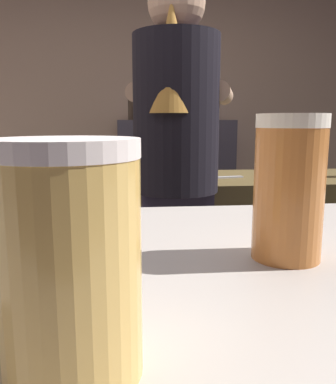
{
  "coord_description": "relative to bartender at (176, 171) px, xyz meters",
  "views": [
    {
      "loc": [
        -0.16,
        -1.42,
        1.22
      ],
      "look_at": [
        -0.1,
        -0.75,
        1.1
      ],
      "focal_mm": 36.71,
      "sensor_mm": 36.0,
      "label": 1
    }
  ],
  "objects": [
    {
      "name": "pint_glass_near",
      "position": [
        -0.22,
        -1.36,
        0.12
      ],
      "size": [
        0.08,
        0.08,
        0.13
      ],
      "color": "#DBAD57",
      "rests_on": "bar_counter"
    },
    {
      "name": "wall_back",
      "position": [
        -0.02,
        2.06,
        0.32
      ],
      "size": [
        5.2,
        0.1,
        2.7
      ],
      "primitive_type": "cube",
      "color": "#91735E",
      "rests_on": "ground"
    },
    {
      "name": "chefs_knife",
      "position": [
        0.28,
        0.4,
        -0.09
      ],
      "size": [
        0.24,
        0.07,
        0.01
      ],
      "primitive_type": "cube",
      "rotation": [
        0.0,
        0.0,
        0.17
      ],
      "color": "silver",
      "rests_on": "prep_counter"
    },
    {
      "name": "bartender",
      "position": [
        0.0,
        0.0,
        0.0
      ],
      "size": [
        0.49,
        0.55,
        1.77
      ],
      "rotation": [
        0.0,
        0.0,
        1.28
      ],
      "color": "#2F273A",
      "rests_on": "ground"
    },
    {
      "name": "prep_counter",
      "position": [
        0.33,
        0.45,
        -0.56
      ],
      "size": [
        2.1,
        0.6,
        0.94
      ],
      "primitive_type": "cube",
      "color": "brown",
      "rests_on": "ground"
    },
    {
      "name": "bottle_vinegar",
      "position": [
        0.32,
        1.75,
        0.31
      ],
      "size": [
        0.06,
        0.06,
        0.24
      ],
      "color": "#4D7C3A",
      "rests_on": "back_shelf"
    },
    {
      "name": "bottle_olive_oil",
      "position": [
        -0.01,
        1.75,
        0.31
      ],
      "size": [
        0.07,
        0.07,
        0.25
      ],
      "color": "#4D7F31",
      "rests_on": "back_shelf"
    },
    {
      "name": "back_shelf",
      "position": [
        0.2,
        1.78,
        -0.41
      ],
      "size": [
        0.97,
        0.36,
        1.24
      ],
      "primitive_type": "cube",
      "color": "#35303B",
      "rests_on": "ground"
    },
    {
      "name": "bottle_soy",
      "position": [
        -0.17,
        1.78,
        0.32
      ],
      "size": [
        0.06,
        0.06,
        0.27
      ],
      "color": "black",
      "rests_on": "back_shelf"
    },
    {
      "name": "mixing_bowl",
      "position": [
        -0.17,
        0.57,
        -0.06
      ],
      "size": [
        0.21,
        0.21,
        0.06
      ],
      "primitive_type": "cylinder",
      "color": "teal",
      "rests_on": "prep_counter"
    },
    {
      "name": "pint_glass_far",
      "position": [
        -0.02,
        -1.18,
        0.13
      ],
      "size": [
        0.07,
        0.07,
        0.15
      ],
      "color": "#CB7737",
      "rests_on": "bar_counter"
    }
  ]
}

